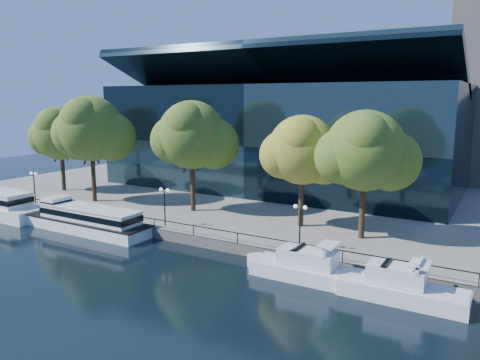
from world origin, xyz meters
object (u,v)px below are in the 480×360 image
Objects in this scene: cruiser_near at (308,268)px; lamp_2 at (300,217)px; tree_2 at (193,136)px; cruiser_far at (396,286)px; tree_1 at (92,130)px; tree_0 at (61,134)px; tree_3 at (303,152)px; tour_boat at (84,218)px; lamp_1 at (164,198)px; lamp_0 at (34,180)px; tree_4 at (366,153)px.

lamp_2 is at bearing 121.71° from cruiser_near.
tree_2 is at bearing 150.20° from cruiser_near.
tree_1 is (-40.01, 8.93, 9.18)m from cruiser_far.
tree_0 is 37.35m from tree_3.
tree_2 reaches higher than tour_boat.
tree_3 is at bearing 0.77° from tree_2.
lamp_2 is (-9.29, 4.21, 2.95)m from cruiser_far.
lamp_1 is (-24.52, 4.21, 2.95)m from cruiser_far.
lamp_0 is at bearing 180.00° from lamp_2.
tree_3 is (-5.21, 11.03, 7.86)m from cruiser_near.
tree_0 reaches higher than lamp_1.
tour_boat is at bearing -153.98° from tree_3.
tree_2 reaches higher than tree_4.
lamp_2 is at bearing 7.59° from tour_boat.
tree_2 is (14.20, 2.22, -0.37)m from tree_1.
tree_3 is 2.87× the size of lamp_0.
tree_4 is at bearing 2.26° from tree_1.
tree_4 is 41.09m from lamp_0.
cruiser_near is at bearing -14.60° from tree_1.
cruiser_near is 23.55m from tree_2.
tree_2 is at bearing -179.23° from tree_3.
cruiser_near is at bearing -12.50° from lamp_1.
tour_boat is 33.20m from cruiser_far.
cruiser_far is 0.82× the size of tree_0.
tree_2 reaches higher than lamp_0.
cruiser_near is 2.75× the size of lamp_2.
tree_1 is 9.64m from lamp_0.
lamp_2 is (-2.42, 3.91, 2.98)m from cruiser_near.
tree_3 is 2.87× the size of lamp_2.
cruiser_near is 6.87m from cruiser_far.
tree_3 is 0.95× the size of tree_4.
lamp_1 is (-17.65, 3.91, 2.98)m from cruiser_near.
cruiser_near is at bearing 177.51° from cruiser_far.
tree_2 is 1.12× the size of tree_3.
cruiser_far is at bearing -5.27° from lamp_0.
tree_1 is 1.11× the size of tree_4.
tour_boat is 4.31× the size of lamp_0.
tree_0 is (-16.25, 10.76, 7.71)m from tour_boat.
cruiser_far reaches higher than cruiser_near.
tour_boat is at bearing 178.41° from cruiser_near.
tree_4 is (44.06, -1.49, 0.14)m from tree_0.
lamp_1 and lamp_2 have the same top height.
tree_2 is at bearing -1.55° from tree_0.
lamp_2 is (16.52, -6.93, -5.85)m from tree_2.
tree_3 is at bearing 11.96° from lamp_0.
tree_2 reaches higher than lamp_1.
tree_2 reaches higher than cruiser_far.
lamp_0 is 36.38m from lamp_2.
lamp_0 is at bearing 165.68° from tour_boat.
tree_1 is at bearing -177.74° from tree_4.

